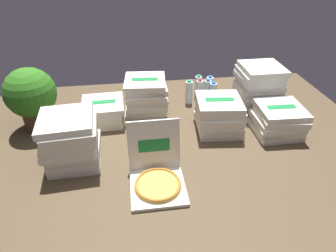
{
  "coord_description": "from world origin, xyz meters",
  "views": [
    {
      "loc": [
        -0.3,
        -1.65,
        1.32
      ],
      "look_at": [
        -0.06,
        0.1,
        0.14
      ],
      "focal_mm": 30.38,
      "sensor_mm": 36.0,
      "label": 1
    }
  ],
  "objects_px": {
    "pizza_stack_center_near": "(258,88)",
    "water_bottle_5": "(207,91)",
    "water_bottle_0": "(199,91)",
    "pizza_stack_right_far": "(278,120)",
    "pizza_stack_right_mid": "(102,112)",
    "pizza_stack_center_far": "(146,96)",
    "water_bottle_3": "(213,94)",
    "pizza_stack_left_near": "(219,115)",
    "potted_plant": "(31,96)",
    "pizza_stack_left_far": "(72,141)",
    "water_bottle_2": "(198,87)",
    "open_pizza_box": "(157,174)",
    "water_bottle_4": "(189,92)",
    "water_bottle_1": "(209,88)"
  },
  "relations": [
    {
      "from": "pizza_stack_center_near",
      "to": "water_bottle_5",
      "type": "distance_m",
      "value": 0.46
    },
    {
      "from": "water_bottle_0",
      "to": "water_bottle_5",
      "type": "xyz_separation_m",
      "value": [
        0.07,
        -0.01,
        0.0
      ]
    },
    {
      "from": "pizza_stack_right_far",
      "to": "pizza_stack_right_mid",
      "type": "xyz_separation_m",
      "value": [
        -1.39,
        0.36,
        -0.02
      ]
    },
    {
      "from": "pizza_stack_center_far",
      "to": "pizza_stack_right_mid",
      "type": "relative_size",
      "value": 1.04
    },
    {
      "from": "water_bottle_3",
      "to": "water_bottle_5",
      "type": "distance_m",
      "value": 0.07
    },
    {
      "from": "pizza_stack_left_near",
      "to": "water_bottle_0",
      "type": "xyz_separation_m",
      "value": [
        -0.05,
        0.48,
        -0.03
      ]
    },
    {
      "from": "pizza_stack_center_near",
      "to": "potted_plant",
      "type": "distance_m",
      "value": 1.89
    },
    {
      "from": "pizza_stack_left_far",
      "to": "water_bottle_2",
      "type": "height_order",
      "value": "pizza_stack_left_far"
    },
    {
      "from": "open_pizza_box",
      "to": "potted_plant",
      "type": "bearing_deg",
      "value": 139.29
    },
    {
      "from": "pizza_stack_center_far",
      "to": "water_bottle_4",
      "type": "bearing_deg",
      "value": 15.53
    },
    {
      "from": "pizza_stack_center_far",
      "to": "water_bottle_5",
      "type": "xyz_separation_m",
      "value": [
        0.58,
        0.11,
        -0.05
      ]
    },
    {
      "from": "pizza_stack_right_mid",
      "to": "water_bottle_4",
      "type": "bearing_deg",
      "value": 15.19
    },
    {
      "from": "pizza_stack_center_near",
      "to": "water_bottle_4",
      "type": "xyz_separation_m",
      "value": [
        -0.58,
        0.18,
        -0.09
      ]
    },
    {
      "from": "open_pizza_box",
      "to": "pizza_stack_right_far",
      "type": "bearing_deg",
      "value": 23.3
    },
    {
      "from": "pizza_stack_center_near",
      "to": "water_bottle_2",
      "type": "height_order",
      "value": "pizza_stack_center_near"
    },
    {
      "from": "pizza_stack_left_far",
      "to": "water_bottle_5",
      "type": "xyz_separation_m",
      "value": [
        1.13,
        0.72,
        -0.07
      ]
    },
    {
      "from": "water_bottle_2",
      "to": "potted_plant",
      "type": "xyz_separation_m",
      "value": [
        -1.41,
        -0.34,
        0.18
      ]
    },
    {
      "from": "pizza_stack_left_near",
      "to": "pizza_stack_center_far",
      "type": "height_order",
      "value": "pizza_stack_center_far"
    },
    {
      "from": "pizza_stack_center_far",
      "to": "pizza_stack_right_mid",
      "type": "height_order",
      "value": "pizza_stack_center_far"
    },
    {
      "from": "pizza_stack_left_far",
      "to": "water_bottle_3",
      "type": "relative_size",
      "value": 1.65
    },
    {
      "from": "pizza_stack_center_far",
      "to": "pizza_stack_right_mid",
      "type": "distance_m",
      "value": 0.4
    },
    {
      "from": "pizza_stack_left_far",
      "to": "water_bottle_0",
      "type": "xyz_separation_m",
      "value": [
        1.05,
        0.73,
        -0.07
      ]
    },
    {
      "from": "pizza_stack_right_mid",
      "to": "water_bottle_0",
      "type": "relative_size",
      "value": 1.59
    },
    {
      "from": "pizza_stack_center_near",
      "to": "water_bottle_5",
      "type": "xyz_separation_m",
      "value": [
        -0.41,
        0.18,
        -0.09
      ]
    },
    {
      "from": "pizza_stack_center_far",
      "to": "water_bottle_0",
      "type": "relative_size",
      "value": 1.65
    },
    {
      "from": "water_bottle_3",
      "to": "water_bottle_4",
      "type": "relative_size",
      "value": 1.0
    },
    {
      "from": "pizza_stack_center_near",
      "to": "open_pizza_box",
      "type": "bearing_deg",
      "value": -140.21
    },
    {
      "from": "potted_plant",
      "to": "pizza_stack_left_near",
      "type": "bearing_deg",
      "value": -9.19
    },
    {
      "from": "pizza_stack_center_far",
      "to": "water_bottle_1",
      "type": "height_order",
      "value": "pizza_stack_center_far"
    },
    {
      "from": "pizza_stack_left_far",
      "to": "pizza_stack_left_near",
      "type": "relative_size",
      "value": 0.98
    },
    {
      "from": "pizza_stack_left_far",
      "to": "water_bottle_3",
      "type": "xyz_separation_m",
      "value": [
        1.16,
        0.66,
        -0.07
      ]
    },
    {
      "from": "open_pizza_box",
      "to": "water_bottle_2",
      "type": "relative_size",
      "value": 1.83
    },
    {
      "from": "water_bottle_1",
      "to": "water_bottle_2",
      "type": "bearing_deg",
      "value": 162.15
    },
    {
      "from": "pizza_stack_right_mid",
      "to": "water_bottle_5",
      "type": "height_order",
      "value": "water_bottle_5"
    },
    {
      "from": "water_bottle_1",
      "to": "water_bottle_4",
      "type": "xyz_separation_m",
      "value": [
        -0.21,
        -0.07,
        0.0
      ]
    },
    {
      "from": "pizza_stack_center_far",
      "to": "water_bottle_1",
      "type": "relative_size",
      "value": 1.65
    },
    {
      "from": "water_bottle_1",
      "to": "water_bottle_3",
      "type": "xyz_separation_m",
      "value": [
        -0.0,
        -0.13,
        0.0
      ]
    },
    {
      "from": "pizza_stack_right_far",
      "to": "pizza_stack_center_near",
      "type": "bearing_deg",
      "value": 92.69
    },
    {
      "from": "pizza_stack_right_far",
      "to": "water_bottle_4",
      "type": "height_order",
      "value": "water_bottle_4"
    },
    {
      "from": "pizza_stack_right_far",
      "to": "water_bottle_1",
      "type": "relative_size",
      "value": 1.67
    },
    {
      "from": "pizza_stack_left_near",
      "to": "water_bottle_2",
      "type": "height_order",
      "value": "pizza_stack_left_near"
    },
    {
      "from": "potted_plant",
      "to": "water_bottle_1",
      "type": "bearing_deg",
      "value": 11.32
    },
    {
      "from": "open_pizza_box",
      "to": "pizza_stack_center_far",
      "type": "distance_m",
      "value": 0.9
    },
    {
      "from": "water_bottle_0",
      "to": "water_bottle_2",
      "type": "height_order",
      "value": "same"
    },
    {
      "from": "pizza_stack_left_far",
      "to": "water_bottle_5",
      "type": "height_order",
      "value": "pizza_stack_left_far"
    },
    {
      "from": "potted_plant",
      "to": "pizza_stack_center_far",
      "type": "bearing_deg",
      "value": 7.85
    },
    {
      "from": "pizza_stack_left_far",
      "to": "pizza_stack_right_far",
      "type": "bearing_deg",
      "value": 5.66
    },
    {
      "from": "pizza_stack_left_far",
      "to": "pizza_stack_right_far",
      "type": "distance_m",
      "value": 1.56
    },
    {
      "from": "water_bottle_2",
      "to": "water_bottle_4",
      "type": "distance_m",
      "value": 0.15
    },
    {
      "from": "water_bottle_3",
      "to": "water_bottle_2",
      "type": "bearing_deg",
      "value": 121.34
    }
  ]
}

